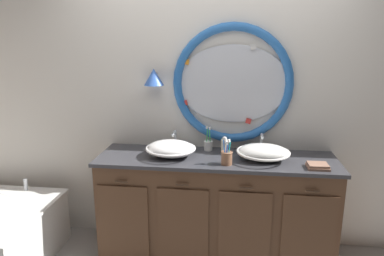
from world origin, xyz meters
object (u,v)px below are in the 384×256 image
(sink_basin_left, at_px, (171,149))
(toothbrush_holder_right, at_px, (227,157))
(soap_dispenser, at_px, (224,146))
(toothbrush_holder_left, at_px, (208,145))
(sink_basin_right, at_px, (263,152))
(folded_hand_towel, at_px, (318,166))

(sink_basin_left, xyz_separation_m, toothbrush_holder_right, (0.47, -0.14, -0.01))
(toothbrush_holder_right, height_order, soap_dispenser, toothbrush_holder_right)
(soap_dispenser, bearing_deg, toothbrush_holder_left, 150.21)
(sink_basin_right, distance_m, soap_dispenser, 0.34)
(sink_basin_right, xyz_separation_m, toothbrush_holder_left, (-0.46, 0.20, -0.02))
(sink_basin_right, relative_size, toothbrush_holder_left, 1.96)
(sink_basin_right, distance_m, folded_hand_towel, 0.43)
(sink_basin_left, xyz_separation_m, folded_hand_towel, (1.16, -0.14, -0.05))
(sink_basin_right, height_order, toothbrush_holder_left, toothbrush_holder_left)
(sink_basin_right, relative_size, soap_dispenser, 2.74)
(sink_basin_left, distance_m, soap_dispenser, 0.46)
(sink_basin_left, xyz_separation_m, soap_dispenser, (0.44, 0.12, -0.00))
(toothbrush_holder_right, bearing_deg, sink_basin_right, 25.04)
(toothbrush_holder_left, distance_m, folded_hand_towel, 0.93)
(soap_dispenser, xyz_separation_m, folded_hand_towel, (0.72, -0.26, -0.05))
(toothbrush_holder_left, distance_m, soap_dispenser, 0.17)
(toothbrush_holder_right, bearing_deg, sink_basin_left, 163.85)
(toothbrush_holder_right, xyz_separation_m, soap_dispenser, (-0.03, 0.26, 0.01))
(toothbrush_holder_left, xyz_separation_m, soap_dispenser, (0.14, -0.08, 0.02))
(toothbrush_holder_left, bearing_deg, folded_hand_towel, -21.63)
(toothbrush_holder_left, bearing_deg, sink_basin_right, -24.02)
(soap_dispenser, height_order, folded_hand_towel, soap_dispenser)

